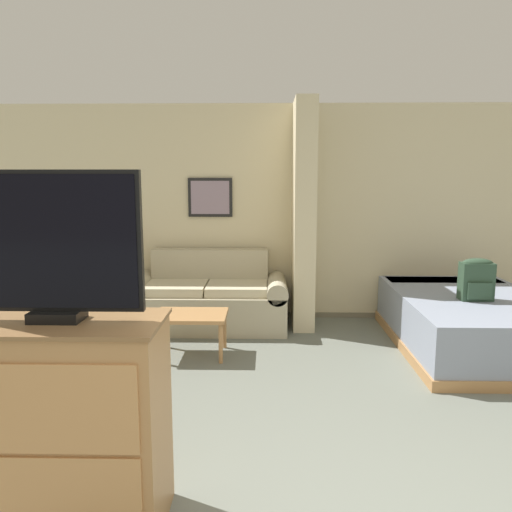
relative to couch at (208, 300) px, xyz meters
The scene contains 10 objects.
wall_back 1.64m from the couch, 21.34° to the left, with size 7.70×0.16×2.60m.
wall_partition_pillar 1.48m from the couch, ahead, with size 0.24×0.67×2.60m.
couch is the anchor object (origin of this frame).
coffee_table 0.96m from the couch, 93.04° to the right, with size 0.70×0.51×0.42m.
side_table 1.13m from the couch, behind, with size 0.43×0.43×0.60m.
table_lamp 1.26m from the couch, behind, with size 0.37×0.37×0.45m.
tv_dresser 3.40m from the couch, 95.22° to the right, with size 1.00×0.50×1.06m.
tv 3.57m from the couch, 95.23° to the right, with size 0.84×0.16×0.71m.
bed 2.85m from the couch, 14.07° to the right, with size 1.46×2.16×0.55m.
backpack 2.90m from the couch, 17.34° to the right, with size 0.31×0.19×0.41m.
Camera 1 is at (-0.55, -1.74, 1.75)m, focal length 35.00 mm.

